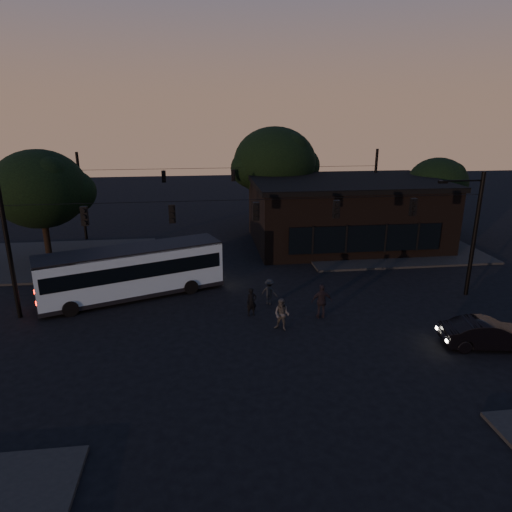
{
  "coord_description": "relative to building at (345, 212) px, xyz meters",
  "views": [
    {
      "loc": [
        -3.04,
        -20.14,
        10.79
      ],
      "look_at": [
        0.0,
        4.0,
        3.0
      ],
      "focal_mm": 32.0,
      "sensor_mm": 36.0,
      "label": 1
    }
  ],
  "objects": [
    {
      "name": "tree_right",
      "position": [
        9.0,
        2.03,
        1.93
      ],
      "size": [
        5.2,
        5.2,
        6.86
      ],
      "color": "black",
      "rests_on": "ground"
    },
    {
      "name": "bus",
      "position": [
        -16.18,
        -9.72,
        -1.0
      ],
      "size": [
        10.99,
        6.12,
        3.04
      ],
      "rotation": [
        0.0,
        0.0,
        0.36
      ],
      "color": "#9CB8C7",
      "rests_on": "ground"
    },
    {
      "name": "tree_behind",
      "position": [
        -5.0,
        6.03,
        3.48
      ],
      "size": [
        7.6,
        7.6,
        9.43
      ],
      "color": "black",
      "rests_on": "ground"
    },
    {
      "name": "signal_rig_near",
      "position": [
        -9.0,
        -11.97,
        1.74
      ],
      "size": [
        26.24,
        0.3,
        7.5
      ],
      "color": "black",
      "rests_on": "ground"
    },
    {
      "name": "pedestrian_a",
      "position": [
        -9.41,
        -13.3,
        -1.91
      ],
      "size": [
        0.65,
        0.5,
        1.59
      ],
      "primitive_type": "imported",
      "rotation": [
        0.0,
        0.0,
        0.23
      ],
      "color": "black",
      "rests_on": "ground"
    },
    {
      "name": "pedestrian_d",
      "position": [
        -8.2,
        -11.87,
        -1.94
      ],
      "size": [
        1.14,
        1.01,
        1.53
      ],
      "primitive_type": "imported",
      "rotation": [
        0.0,
        0.0,
        2.59
      ],
      "color": "black",
      "rests_on": "ground"
    },
    {
      "name": "sidewalk_far_left",
      "position": [
        -23.0,
        -1.97,
        -2.63
      ],
      "size": [
        14.0,
        10.0,
        0.15
      ],
      "primitive_type": "cube",
      "color": "black",
      "rests_on": "ground"
    },
    {
      "name": "ground",
      "position": [
        -9.0,
        -15.97,
        -2.71
      ],
      "size": [
        120.0,
        120.0,
        0.0
      ],
      "primitive_type": "plane",
      "color": "black",
      "rests_on": "ground"
    },
    {
      "name": "sidewalk_far_right",
      "position": [
        3.0,
        -1.97,
        -2.63
      ],
      "size": [
        14.0,
        10.0,
        0.15
      ],
      "primitive_type": "cube",
      "color": "black",
      "rests_on": "ground"
    },
    {
      "name": "signal_rig_far",
      "position": [
        -9.0,
        4.03,
        1.5
      ],
      "size": [
        26.24,
        0.3,
        7.5
      ],
      "color": "black",
      "rests_on": "ground"
    },
    {
      "name": "building",
      "position": [
        0.0,
        0.0,
        0.0
      ],
      "size": [
        15.4,
        10.41,
        5.4
      ],
      "color": "black",
      "rests_on": "ground"
    },
    {
      "name": "car",
      "position": [
        1.28,
        -18.21,
        -2.01
      ],
      "size": [
        4.39,
        2.08,
        1.39
      ],
      "primitive_type": "imported",
      "rotation": [
        0.0,
        0.0,
        1.42
      ],
      "color": "black",
      "rests_on": "ground"
    },
    {
      "name": "tree_left",
      "position": [
        -23.0,
        -2.97,
        2.86
      ],
      "size": [
        6.4,
        6.4,
        8.3
      ],
      "color": "black",
      "rests_on": "ground"
    },
    {
      "name": "pedestrian_c",
      "position": [
        -5.68,
        -14.05,
        -1.74
      ],
      "size": [
        1.14,
        0.48,
        1.93
      ],
      "primitive_type": "imported",
      "rotation": [
        0.0,
        0.0,
        3.13
      ],
      "color": "black",
      "rests_on": "ground"
    },
    {
      "name": "pedestrian_b",
      "position": [
        -8.08,
        -15.19,
        -1.86
      ],
      "size": [
        1.04,
        0.98,
        1.7
      ],
      "primitive_type": "imported",
      "rotation": [
        0.0,
        0.0,
        -0.53
      ],
      "color": "#3C3A36",
      "rests_on": "ground"
    }
  ]
}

